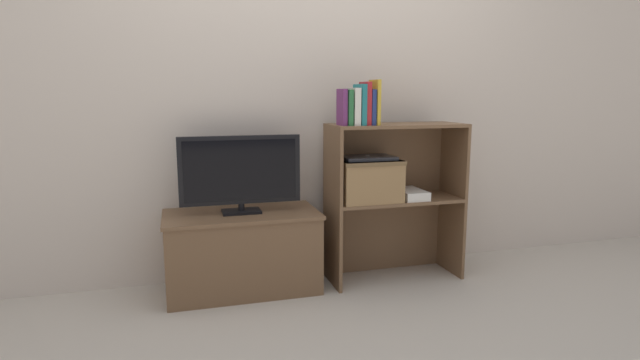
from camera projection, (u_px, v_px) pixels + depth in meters
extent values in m
plane|color=#BCB2A3|center=(328.00, 295.00, 2.89)|extent=(16.00, 16.00, 0.00)
cube|color=beige|center=(307.00, 86.00, 3.13)|extent=(10.00, 0.05, 2.40)
cube|color=brown|center=(243.00, 253.00, 2.93)|extent=(0.87, 0.44, 0.45)
cube|color=brown|center=(242.00, 214.00, 2.89)|extent=(0.89, 0.46, 0.02)
cube|color=black|center=(241.00, 211.00, 2.89)|extent=(0.22, 0.14, 0.02)
cylinder|color=black|center=(241.00, 207.00, 2.88)|extent=(0.04, 0.04, 0.04)
cube|color=black|center=(240.00, 170.00, 2.85)|extent=(0.69, 0.04, 0.39)
cube|color=black|center=(241.00, 170.00, 2.83)|extent=(0.64, 0.00, 0.34)
cube|color=brown|center=(332.00, 243.00, 3.02)|extent=(0.02, 0.34, 0.51)
cube|color=brown|center=(450.00, 233.00, 3.24)|extent=(0.02, 0.34, 0.51)
cube|color=brown|center=(384.00, 231.00, 3.28)|extent=(0.78, 0.02, 0.51)
cube|color=brown|center=(394.00, 199.00, 3.09)|extent=(0.78, 0.34, 0.02)
cube|color=brown|center=(333.00, 164.00, 2.94)|extent=(0.02, 0.34, 0.46)
cube|color=brown|center=(454.00, 159.00, 3.16)|extent=(0.02, 0.34, 0.46)
cube|color=brown|center=(385.00, 158.00, 3.20)|extent=(0.78, 0.02, 0.46)
cube|color=brown|center=(396.00, 125.00, 3.01)|extent=(0.78, 0.34, 0.02)
cube|color=#6B2D66|center=(342.00, 107.00, 2.83)|extent=(0.03, 0.13, 0.21)
cube|color=#286638|center=(347.00, 108.00, 2.84)|extent=(0.03, 0.15, 0.20)
cube|color=silver|center=(353.00, 107.00, 2.85)|extent=(0.04, 0.16, 0.21)
cube|color=#1E7075|center=(360.00, 105.00, 2.86)|extent=(0.03, 0.16, 0.23)
cube|color=#B22328|center=(365.00, 104.00, 2.87)|extent=(0.03, 0.13, 0.25)
cube|color=navy|center=(370.00, 107.00, 2.88)|extent=(0.03, 0.13, 0.20)
cube|color=gold|center=(375.00, 102.00, 2.88)|extent=(0.02, 0.15, 0.26)
cube|color=#937047|center=(367.00, 180.00, 3.00)|extent=(0.37, 0.30, 0.25)
cube|color=brown|center=(367.00, 161.00, 2.98)|extent=(0.37, 0.30, 0.02)
cube|color=#2D2D33|center=(367.00, 158.00, 2.98)|extent=(0.31, 0.21, 0.02)
cylinder|color=#99999E|center=(368.00, 156.00, 2.98)|extent=(0.02, 0.02, 0.00)
cube|color=silver|center=(410.00, 194.00, 3.08)|extent=(0.15, 0.25, 0.05)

